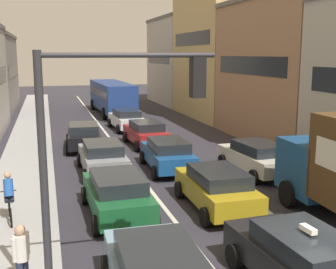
{
  "coord_description": "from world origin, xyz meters",
  "views": [
    {
      "loc": [
        -5.57,
        -7.67,
        5.42
      ],
      "look_at": [
        0.0,
        12.0,
        1.6
      ],
      "focal_mm": 46.04,
      "sensor_mm": 36.0,
      "label": 1
    }
  ],
  "objects": [
    {
      "name": "sidewalk_left",
      "position": [
        -6.7,
        20.0,
        0.07
      ],
      "size": [
        2.6,
        64.0,
        0.14
      ],
      "primitive_type": "cube",
      "color": "#A1A1A1",
      "rests_on": "ground"
    },
    {
      "name": "lane_stripe_left",
      "position": [
        -1.7,
        20.0,
        0.01
      ],
      "size": [
        0.16,
        60.0,
        0.01
      ],
      "primitive_type": "cube",
      "color": "silver",
      "rests_on": "ground"
    },
    {
      "name": "lane_stripe_right",
      "position": [
        1.7,
        20.0,
        0.01
      ],
      "size": [
        0.16,
        60.0,
        0.01
      ],
      "primitive_type": "cube",
      "color": "silver",
      "rests_on": "ground"
    },
    {
      "name": "building_row_right",
      "position": [
        9.9,
        23.02,
        5.0
      ],
      "size": [
        7.2,
        43.9,
        12.47
      ],
      "rotation": [
        0.0,
        0.0,
        -1.57
      ],
      "color": "#B2ADA3",
      "rests_on": "ground"
    },
    {
      "name": "traffic_light_pole",
      "position": [
        -4.45,
        0.76,
        3.82
      ],
      "size": [
        3.58,
        0.38,
        5.5
      ],
      "color": "#2D2D33",
      "rests_on": "ground"
    },
    {
      "name": "taxi_centre_lane_front",
      "position": [
        -0.13,
        0.28,
        0.8
      ],
      "size": [
        2.26,
        4.39,
        1.66
      ],
      "rotation": [
        0.0,
        0.0,
        1.63
      ],
      "color": "black",
      "rests_on": "ground"
    },
    {
      "name": "sedan_centre_lane_second",
      "position": [
        0.05,
        5.88,
        0.8
      ],
      "size": [
        2.09,
        4.32,
        1.49
      ],
      "rotation": [
        0.0,
        0.0,
        1.56
      ],
      "color": "#B29319",
      "rests_on": "ground"
    },
    {
      "name": "wagon_left_lane_second",
      "position": [
        -3.44,
        6.19,
        0.8
      ],
      "size": [
        2.15,
        4.34,
        1.49
      ],
      "rotation": [
        0.0,
        0.0,
        1.6
      ],
      "color": "#19592D",
      "rests_on": "ground"
    },
    {
      "name": "hatchback_centre_lane_third",
      "position": [
        -0.2,
        11.36,
        0.8
      ],
      "size": [
        2.18,
        4.36,
        1.49
      ],
      "rotation": [
        0.0,
        0.0,
        1.54
      ],
      "color": "#194C8C",
      "rests_on": "ground"
    },
    {
      "name": "sedan_left_lane_third",
      "position": [
        -3.23,
        11.65,
        0.8
      ],
      "size": [
        2.1,
        4.32,
        1.49
      ],
      "rotation": [
        0.0,
        0.0,
        1.58
      ],
      "color": "gray",
      "rests_on": "ground"
    },
    {
      "name": "coupe_centre_lane_fourth",
      "position": [
        0.06,
        17.05,
        0.8
      ],
      "size": [
        2.23,
        4.38,
        1.49
      ],
      "rotation": [
        0.0,
        0.0,
        1.62
      ],
      "color": "#A51E1E",
      "rests_on": "ground"
    },
    {
      "name": "sedan_left_lane_fourth",
      "position": [
        -3.59,
        17.22,
        0.8
      ],
      "size": [
        2.27,
        4.4,
        1.49
      ],
      "rotation": [
        0.0,
        0.0,
        1.51
      ],
      "color": "black",
      "rests_on": "ground"
    },
    {
      "name": "sedan_centre_lane_fifth",
      "position": [
        -0.06,
        22.88,
        0.8
      ],
      "size": [
        2.26,
        4.4,
        1.49
      ],
      "rotation": [
        0.0,
        0.0,
        1.63
      ],
      "color": "silver",
      "rests_on": "ground"
    },
    {
      "name": "sedan_right_lane_behind_truck",
      "position": [
        3.54,
        9.67,
        0.8
      ],
      "size": [
        2.29,
        4.41,
        1.49
      ],
      "rotation": [
        0.0,
        0.0,
        1.64
      ],
      "color": "beige",
      "rests_on": "ground"
    },
    {
      "name": "bus_mid_queue_primary",
      "position": [
        0.19,
        31.6,
        1.76
      ],
      "size": [
        3.06,
        10.58,
        2.9
      ],
      "rotation": [
        0.0,
        0.0,
        1.6
      ],
      "color": "navy",
      "rests_on": "ground"
    },
    {
      "name": "cyclist_on_sidewalk",
      "position": [
        -6.89,
        6.44,
        0.85
      ],
      "size": [
        0.5,
        1.73,
        1.72
      ],
      "rotation": [
        0.0,
        0.0,
        1.69
      ],
      "color": "black",
      "rests_on": "ground"
    },
    {
      "name": "pedestrian_near_kerb",
      "position": [
        -6.3,
        1.98,
        0.95
      ],
      "size": [
        0.37,
        0.45,
        1.66
      ],
      "rotation": [
        0.0,
        0.0,
        5.63
      ],
      "color": "#262D47",
      "rests_on": "ground"
    }
  ]
}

